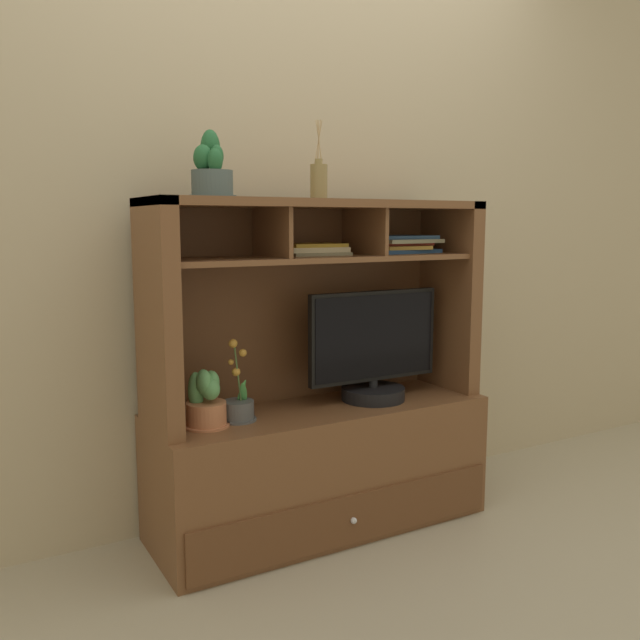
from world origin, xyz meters
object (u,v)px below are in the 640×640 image
magazine_stack_left (398,244)px  magazine_stack_centre (314,249)px  potted_succulent (211,172)px  potted_orchid (238,407)px  diffuser_bottle (319,181)px  potted_fern (206,401)px  media_console (319,429)px  tv_monitor (374,355)px

magazine_stack_left → magazine_stack_centre: size_ratio=1.27×
potted_succulent → magazine_stack_centre: bearing=8.2°
potted_orchid → diffuser_bottle: size_ratio=1.03×
magazine_stack_left → magazine_stack_centre: 0.39m
magazine_stack_centre → potted_fern: bearing=-169.6°
potted_orchid → potted_fern: (-0.12, -0.01, 0.04)m
potted_orchid → potted_succulent: potted_succulent is taller
potted_orchid → potted_fern: potted_orchid is taller
media_console → potted_orchid: (-0.35, -0.04, 0.15)m
potted_orchid → magazine_stack_centre: 0.66m
potted_fern → diffuser_bottle: diffuser_bottle is taller
potted_orchid → magazine_stack_left: magazine_stack_left is taller
media_console → potted_fern: size_ratio=6.41×
tv_monitor → diffuser_bottle: 0.71m
tv_monitor → diffuser_bottle: bearing=169.6°
potted_orchid → magazine_stack_left: 0.94m
media_console → tv_monitor: bearing=-9.8°
potted_orchid → potted_succulent: bearing=165.5°
tv_monitor → potted_fern: 0.71m
media_console → diffuser_bottle: (-0.00, 0.00, 0.95)m
tv_monitor → potted_succulent: 0.95m
magazine_stack_left → potted_fern: bearing=-175.4°
magazine_stack_centre → potted_succulent: 0.51m
magazine_stack_centre → potted_succulent: (-0.43, -0.06, 0.27)m
media_console → tv_monitor: 0.36m
potted_fern → tv_monitor: bearing=0.3°
magazine_stack_left → diffuser_bottle: bearing=-176.3°
potted_fern → magazine_stack_centre: size_ratio=0.83×
magazine_stack_left → potted_succulent: 0.86m
media_console → potted_orchid: 0.38m
tv_monitor → magazine_stack_left: 0.47m
potted_orchid → potted_succulent: size_ratio=1.29×
potted_orchid → tv_monitor: bearing=-0.3°
potted_orchid → magazine_stack_centre: (0.36, 0.08, 0.55)m
tv_monitor → magazine_stack_left: magazine_stack_left is taller
diffuser_bottle → potted_orchid: bearing=-173.8°
magazine_stack_left → potted_orchid: bearing=-175.1°
potted_fern → potted_succulent: bearing=27.9°
media_console → magazine_stack_left: size_ratio=4.17×
tv_monitor → potted_fern: size_ratio=2.81×
potted_fern → potted_succulent: potted_succulent is taller
diffuser_bottle → media_console: bearing=-90.0°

